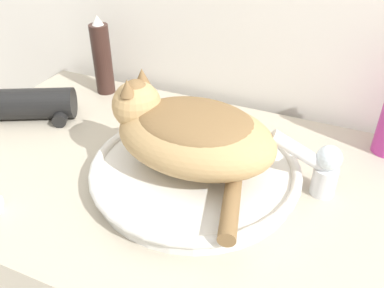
{
  "coord_description": "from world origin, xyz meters",
  "views": [
    {
      "loc": [
        0.22,
        -0.25,
        1.29
      ],
      "look_at": [
        -0.02,
        0.28,
        0.89
      ],
      "focal_mm": 38.0,
      "sensor_mm": 36.0,
      "label": 1
    }
  ],
  "objects_px": {
    "hair_dryer": "(36,104)",
    "hairspray_can_black": "(102,58)",
    "faucet": "(320,166)",
    "cat": "(190,132)"
  },
  "relations": [
    {
      "from": "faucet",
      "to": "hairspray_can_black",
      "type": "relative_size",
      "value": 0.64
    },
    {
      "from": "faucet",
      "to": "hairspray_can_black",
      "type": "bearing_deg",
      "value": -32.73
    },
    {
      "from": "hairspray_can_black",
      "to": "hair_dryer",
      "type": "height_order",
      "value": "hairspray_can_black"
    },
    {
      "from": "faucet",
      "to": "hair_dryer",
      "type": "distance_m",
      "value": 0.65
    },
    {
      "from": "hairspray_can_black",
      "to": "hair_dryer",
      "type": "xyz_separation_m",
      "value": [
        -0.07,
        -0.18,
        -0.06
      ]
    },
    {
      "from": "cat",
      "to": "hair_dryer",
      "type": "distance_m",
      "value": 0.43
    },
    {
      "from": "cat",
      "to": "hairspray_can_black",
      "type": "bearing_deg",
      "value": -34.27
    },
    {
      "from": "hair_dryer",
      "to": "hairspray_can_black",
      "type": "bearing_deg",
      "value": -138.42
    },
    {
      "from": "cat",
      "to": "hair_dryer",
      "type": "relative_size",
      "value": 1.5
    },
    {
      "from": "faucet",
      "to": "hair_dryer",
      "type": "bearing_deg",
      "value": -15.41
    }
  ]
}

